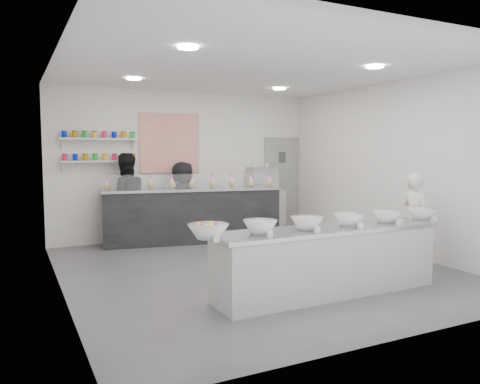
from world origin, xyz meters
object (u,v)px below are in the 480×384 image
espresso_ledge (257,211)px  staff_right (183,201)px  woman_prep (416,220)px  espresso_machine (262,178)px  staff_left (125,200)px  back_bar (193,215)px  prep_counter (328,261)px

espresso_ledge → staff_right: staff_right is taller
woman_prep → espresso_machine: bearing=17.2°
espresso_machine → staff_left: size_ratio=0.34×
back_bar → espresso_ledge: (1.65, 0.42, -0.05)m
prep_counter → staff_right: staff_right is taller
back_bar → woman_prep: 4.15m
espresso_ledge → espresso_machine: bearing=0.0°
espresso_machine → woman_prep: 3.91m
espresso_machine → back_bar: bearing=-166.6°
espresso_ledge → espresso_machine: (0.12, 0.00, 0.71)m
staff_left → espresso_ledge: bearing=-175.1°
staff_left → staff_right: (1.14, 0.00, -0.09)m
espresso_machine → staff_left: (-3.03, -0.17, -0.32)m
espresso_ledge → staff_left: bearing=-176.6°
prep_counter → back_bar: back_bar is taller
prep_counter → staff_left: bearing=110.6°
prep_counter → staff_left: (-1.61, 4.13, 0.46)m
espresso_machine → woman_prep: bearing=-81.6°
staff_left → staff_right: bearing=-178.5°
woman_prep → prep_counter: bearing=111.7°
espresso_ledge → staff_left: size_ratio=0.74×
back_bar → prep_counter: bearing=-75.2°
back_bar → staff_right: (-0.12, 0.25, 0.26)m
back_bar → woman_prep: (2.34, -3.42, 0.20)m
espresso_machine → woman_prep: size_ratio=0.41×
espresso_ledge → staff_right: bearing=-174.5°
back_bar → staff_left: 1.33m
prep_counter → staff_left: size_ratio=1.76×
back_bar → woman_prep: woman_prep is taller
prep_counter → staff_right: 4.17m
espresso_machine → staff_right: (-1.89, -0.17, -0.40)m
prep_counter → espresso_ledge: size_ratio=2.36×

